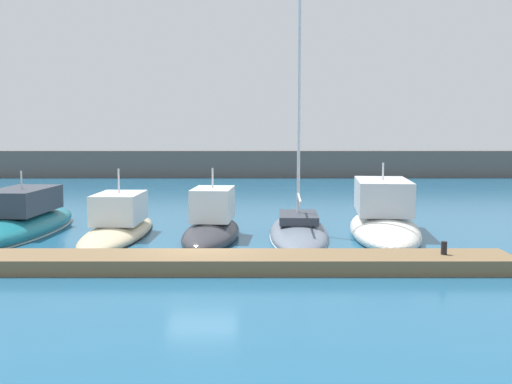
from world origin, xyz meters
TOP-DOWN VIEW (x-y plane):
  - ground_plane at (0.00, 0.00)m, footprint 120.00×120.00m
  - dock_pier at (0.00, -1.61)m, footprint 20.82×2.14m
  - breakwater_seawall at (0.00, 39.02)m, footprint 108.00×3.48m
  - motorboat_teal_nearest at (-8.69, 5.68)m, footprint 3.62×10.60m
  - motorboat_sand_second at (-4.07, 4.86)m, footprint 2.63×9.23m
  - motorboat_charcoal_third at (0.06, 4.18)m, footprint 2.75×7.13m
  - sailboat_slate_fourth at (3.81, 5.08)m, footprint 2.92×9.96m
  - motorboat_ivory_fifth at (7.58, 5.20)m, footprint 3.86×9.44m
  - mooring_buoy_red at (0.12, 18.98)m, footprint 0.78×0.78m
  - dock_bollard at (8.17, -1.61)m, footprint 0.20×0.20m

SIDE VIEW (x-z plane):
  - ground_plane at x=0.00m, z-range 0.00..0.00m
  - mooring_buoy_red at x=0.12m, z-range -0.39..0.39m
  - dock_pier at x=0.00m, z-range 0.00..0.50m
  - sailboat_slate_fourth at x=3.81m, z-range -10.23..10.83m
  - motorboat_sand_second at x=-4.07m, z-range -1.17..2.06m
  - motorboat_teal_nearest at x=-8.69m, z-range -1.04..2.07m
  - motorboat_charcoal_third at x=0.06m, z-range -1.09..2.23m
  - motorboat_ivory_fifth at x=7.58m, z-range -1.05..2.49m
  - dock_bollard at x=8.17m, z-range 0.50..0.94m
  - breakwater_seawall at x=0.00m, z-range 0.00..2.60m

